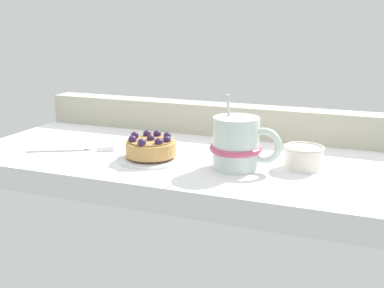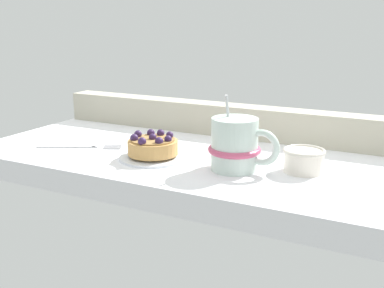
% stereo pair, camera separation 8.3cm
% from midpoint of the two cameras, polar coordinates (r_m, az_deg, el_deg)
% --- Properties ---
extents(ground_plane, '(0.86, 0.40, 0.04)m').
position_cam_midpoint_polar(ground_plane, '(0.91, -2.47, -2.49)').
color(ground_plane, white).
extents(window_rail_back, '(0.84, 0.06, 0.07)m').
position_cam_midpoint_polar(window_rail_back, '(1.05, 1.20, 2.97)').
color(window_rail_back, '#B2AD99').
rests_on(window_rail_back, ground_plane).
extents(dessert_plate, '(0.12, 0.12, 0.01)m').
position_cam_midpoint_polar(dessert_plate, '(0.87, -7.68, -1.66)').
color(dessert_plate, silver).
rests_on(dessert_plate, ground_plane).
extents(raspberry_tart, '(0.09, 0.09, 0.04)m').
position_cam_midpoint_polar(raspberry_tart, '(0.87, -7.74, -0.36)').
color(raspberry_tart, tan).
rests_on(raspberry_tart, dessert_plate).
extents(coffee_mug, '(0.12, 0.09, 0.13)m').
position_cam_midpoint_polar(coffee_mug, '(0.81, 2.58, -0.01)').
color(coffee_mug, silver).
rests_on(coffee_mug, ground_plane).
extents(dessert_fork, '(0.16, 0.09, 0.01)m').
position_cam_midpoint_polar(dessert_fork, '(0.96, -16.64, -0.68)').
color(dessert_fork, '#B7B7BC').
rests_on(dessert_fork, ground_plane).
extents(sugar_bowl, '(0.07, 0.07, 0.04)m').
position_cam_midpoint_polar(sugar_bowl, '(0.83, 10.49, -1.52)').
color(sugar_bowl, silver).
rests_on(sugar_bowl, ground_plane).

